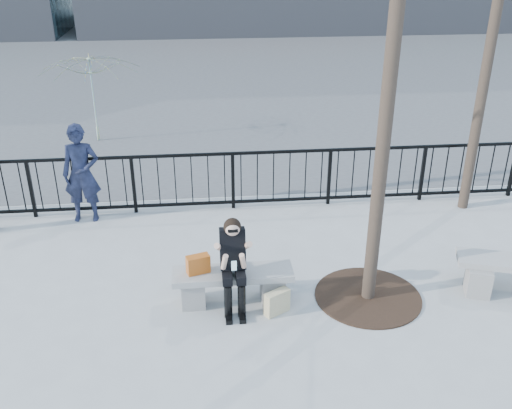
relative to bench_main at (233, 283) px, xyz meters
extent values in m
plane|color=gray|center=(0.00, 0.00, -0.30)|extent=(120.00, 120.00, 0.00)
cube|color=#474747|center=(0.00, 15.00, -0.30)|extent=(60.00, 23.00, 0.01)
cube|color=black|center=(0.00, 3.00, 0.78)|extent=(14.00, 0.05, 0.05)
cube|color=black|center=(0.00, 3.00, -0.18)|extent=(14.00, 0.05, 0.05)
cube|color=#2D2D30|center=(3.00, 21.96, 0.90)|extent=(18.00, 0.08, 2.40)
cylinder|color=black|center=(1.90, -0.10, 3.45)|extent=(0.18, 0.18, 7.50)
cylinder|color=black|center=(4.50, 2.60, 3.20)|extent=(0.18, 0.18, 7.00)
cylinder|color=black|center=(1.90, -0.10, -0.29)|extent=(1.50, 1.50, 0.02)
cube|color=slate|center=(-0.55, 0.00, -0.10)|extent=(0.32, 0.38, 0.40)
cube|color=slate|center=(0.55, 0.00, -0.10)|extent=(0.32, 0.38, 0.40)
cube|color=gray|center=(0.00, 0.00, 0.14)|extent=(1.65, 0.46, 0.09)
cube|color=slate|center=(3.48, -0.14, -0.10)|extent=(0.32, 0.38, 0.40)
cube|color=#B25115|center=(-0.47, 0.02, 0.32)|extent=(0.34, 0.23, 0.26)
cube|color=beige|center=(0.57, -0.33, -0.13)|extent=(0.37, 0.29, 0.34)
imported|color=black|center=(-2.45, 2.80, 0.58)|extent=(0.66, 0.44, 1.76)
imported|color=yellow|center=(-2.87, 7.12, 0.77)|extent=(2.67, 2.71, 2.14)
camera|label=1|loc=(-0.36, -6.62, 4.36)|focal=40.00mm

